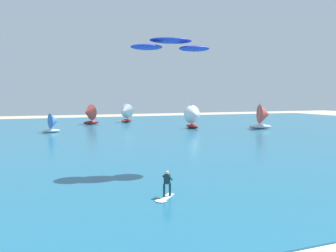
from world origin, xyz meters
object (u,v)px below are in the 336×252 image
object	(u,v)px
kite	(171,45)
sailboat_mid_right	(125,113)
kitesurfer	(166,188)
sailboat_far_right	(89,114)
sailboat_leading	(194,117)
sailboat_mid_left	(54,123)
sailboat_center_horizon	(264,116)

from	to	relation	value
kite	sailboat_mid_right	xyz separation A→B (m)	(7.49, 51.47, -8.24)
kitesurfer	sailboat_far_right	distance (m)	56.14
sailboat_leading	sailboat_far_right	xyz separation A→B (m)	(-18.28, 16.45, -0.02)
sailboat_leading	kitesurfer	bearing A→B (deg)	-116.69
sailboat_mid_left	sailboat_far_right	xyz separation A→B (m)	(7.66, 14.56, 0.59)
sailboat_center_horizon	sailboat_far_right	xyz separation A→B (m)	(-30.69, 21.72, -0.12)
sailboat_mid_right	sailboat_leading	bearing A→B (deg)	-64.02
kite	sailboat_center_horizon	distance (m)	40.63
sailboat_center_horizon	sailboat_mid_right	bearing A→B (deg)	131.65
sailboat_mid_right	sailboat_far_right	xyz separation A→B (m)	(-8.91, -2.77, -0.01)
sailboat_mid_right	sailboat_far_right	size ratio (longest dim) A/B	1.00
kitesurfer	kite	world-z (taller)	kite
sailboat_far_right	sailboat_mid_left	bearing A→B (deg)	-117.74
kitesurfer	sailboat_leading	distance (m)	44.40
kite	sailboat_leading	world-z (taller)	kite
sailboat_far_right	kite	bearing A→B (deg)	-88.33
sailboat_mid_left	sailboat_far_right	distance (m)	16.47
kite	sailboat_mid_left	xyz separation A→B (m)	(-9.08, 34.13, -8.84)
sailboat_mid_left	sailboat_center_horizon	bearing A→B (deg)	-10.57
sailboat_mid_left	sailboat_mid_right	distance (m)	23.99
sailboat_center_horizon	sailboat_leading	size ratio (longest dim) A/B	1.04
kitesurfer	sailboat_leading	size ratio (longest dim) A/B	0.36
sailboat_leading	kite	bearing A→B (deg)	-117.60
sailboat_center_horizon	sailboat_far_right	bearing A→B (deg)	144.71
kite	sailboat_leading	bearing A→B (deg)	62.40
sailboat_leading	sailboat_far_right	bearing A→B (deg)	138.01
kite	sailboat_far_right	distance (m)	49.41
kite	sailboat_leading	xyz separation A→B (m)	(16.86, 32.24, -8.23)
kite	kitesurfer	bearing A→B (deg)	-112.53
kite	sailboat_far_right	size ratio (longest dim) A/B	1.38
sailboat_center_horizon	sailboat_mid_left	size ratio (longest dim) A/B	1.42
kite	sailboat_far_right	bearing A→B (deg)	91.67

